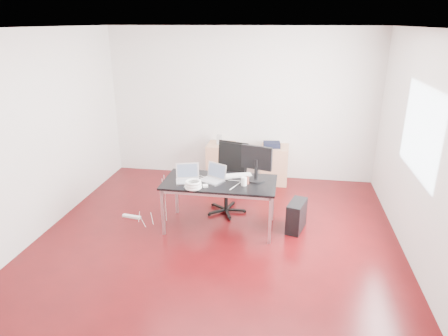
% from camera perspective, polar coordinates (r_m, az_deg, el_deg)
% --- Properties ---
extents(room_shell, '(5.00, 5.00, 5.00)m').
position_cam_1_polar(room_shell, '(5.15, -0.60, 3.67)').
color(room_shell, '#3D0609').
rests_on(room_shell, ground).
extents(desk, '(1.60, 0.80, 0.73)m').
position_cam_1_polar(desk, '(5.70, -0.62, -2.40)').
color(desk, black).
rests_on(desk, ground).
extents(office_chair, '(0.59, 0.61, 1.08)m').
position_cam_1_polar(office_chair, '(6.26, 0.65, -0.97)').
color(office_chair, black).
rests_on(office_chair, ground).
extents(filing_cabinet_left, '(0.50, 0.50, 0.70)m').
position_cam_1_polar(filing_cabinet_left, '(7.62, -0.41, 0.93)').
color(filing_cabinet_left, '#AD7756').
rests_on(filing_cabinet_left, ground).
extents(filing_cabinet_right, '(0.50, 0.50, 0.70)m').
position_cam_1_polar(filing_cabinet_right, '(7.52, 7.18, 0.51)').
color(filing_cabinet_right, '#AD7756').
rests_on(filing_cabinet_right, ground).
extents(pc_tower, '(0.31, 0.49, 0.44)m').
position_cam_1_polar(pc_tower, '(5.91, 10.31, -6.75)').
color(pc_tower, black).
rests_on(pc_tower, ground).
extents(wastebasket, '(0.27, 0.27, 0.28)m').
position_cam_1_polar(wastebasket, '(7.29, 1.91, -1.77)').
color(wastebasket, black).
rests_on(wastebasket, ground).
extents(power_strip, '(0.31, 0.10, 0.04)m').
position_cam_1_polar(power_strip, '(6.41, -13.07, -6.77)').
color(power_strip, white).
rests_on(power_strip, ground).
extents(laptop_left, '(0.39, 0.34, 0.23)m').
position_cam_1_polar(laptop_left, '(5.70, -5.23, -1.28)').
color(laptop_left, silver).
rests_on(laptop_left, desk).
extents(laptop_right, '(0.41, 0.38, 0.23)m').
position_cam_1_polar(laptop_right, '(5.69, -1.49, -1.25)').
color(laptop_right, silver).
rests_on(laptop_right, desk).
extents(monitor, '(0.45, 0.26, 0.51)m').
position_cam_1_polar(monitor, '(5.64, 4.67, 0.95)').
color(monitor, black).
rests_on(monitor, desk).
extents(keyboard, '(0.46, 0.28, 0.02)m').
position_cam_1_polar(keyboard, '(5.86, 1.81, -1.08)').
color(keyboard, white).
rests_on(keyboard, desk).
extents(cup_white, '(0.10, 0.10, 0.12)m').
position_cam_1_polar(cup_white, '(5.52, 2.86, -1.91)').
color(cup_white, white).
rests_on(cup_white, desk).
extents(cup_brown, '(0.10, 0.10, 0.10)m').
position_cam_1_polar(cup_brown, '(5.58, 3.21, -1.77)').
color(cup_brown, '#602B20').
rests_on(cup_brown, desk).
extents(cable_coil, '(0.24, 0.24, 0.11)m').
position_cam_1_polar(cable_coil, '(5.44, -4.42, -2.39)').
color(cable_coil, white).
rests_on(cable_coil, desk).
extents(power_adapter, '(0.09, 0.09, 0.03)m').
position_cam_1_polar(power_adapter, '(5.49, -2.68, -2.55)').
color(power_adapter, white).
rests_on(power_adapter, desk).
extents(speaker, '(0.09, 0.08, 0.18)m').
position_cam_1_polar(speaker, '(7.47, -0.68, 4.09)').
color(speaker, '#9E9E9E').
rests_on(speaker, filing_cabinet_left).
extents(navy_garment, '(0.33, 0.28, 0.09)m').
position_cam_1_polar(navy_garment, '(7.37, 6.84, 3.34)').
color(navy_garment, black).
rests_on(navy_garment, filing_cabinet_right).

